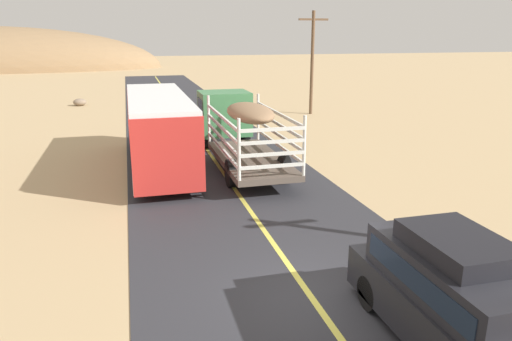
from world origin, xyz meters
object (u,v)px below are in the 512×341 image
suv_near (452,292)px  power_pole_mid (312,60)px  boulder_far_horizon (80,102)px  bus (159,129)px  livestock_truck (233,121)px

suv_near → power_pole_mid: 27.50m
suv_near → boulder_far_horizon: 36.31m
suv_near → boulder_far_horizon: bearing=105.2°
bus → power_pole_mid: bearing=45.5°
suv_near → power_pole_mid: power_pole_mid is taller
suv_near → boulder_far_horizon: (-9.54, 35.02, -0.85)m
bus → power_pole_mid: power_pole_mid is taller
bus → power_pole_mid: 17.03m
suv_near → livestock_truck: size_ratio=0.48×
livestock_truck → bus: 3.66m
bus → power_pole_mid: size_ratio=1.37×
power_pole_mid → boulder_far_horizon: (-16.97, 8.69, -3.65)m
suv_near → power_pole_mid: bearing=74.2°
livestock_truck → bus: bus is taller
bus → livestock_truck: bearing=14.1°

